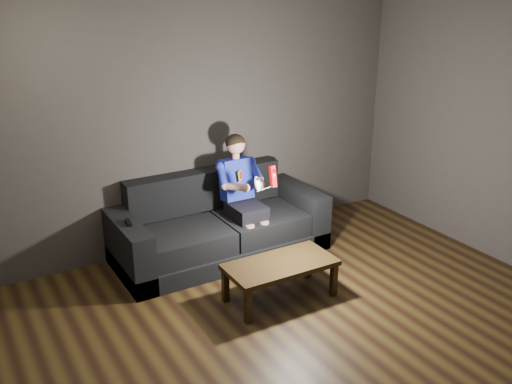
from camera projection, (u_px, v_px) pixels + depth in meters
floor at (337, 351)px, 4.61m from camera, size 5.00×5.00×0.00m
back_wall at (199, 125)px, 6.16m from camera, size 5.00×0.04×2.70m
sofa at (219, 230)px, 6.15m from camera, size 2.25×0.97×0.87m
child at (242, 186)px, 6.06m from camera, size 0.50×0.61×1.22m
wii_remote_red at (273, 176)px, 5.65m from camera, size 0.06×0.08×0.22m
nunchuk_white at (257, 184)px, 5.58m from camera, size 0.09×0.11×0.16m
wii_remote_black at (128, 222)px, 5.48m from camera, size 0.05×0.16×0.03m
coffee_table at (280, 267)px, 5.27m from camera, size 1.03×0.52×0.37m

